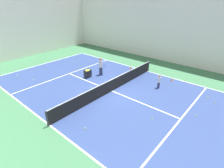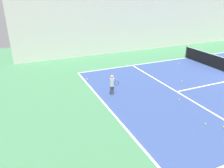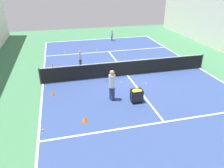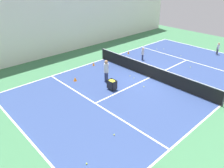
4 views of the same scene
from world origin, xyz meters
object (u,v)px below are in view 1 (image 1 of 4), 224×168
Objects in this scene: tennis_net at (112,85)px; training_cone_1 at (101,65)px; child_midcourt at (159,80)px; coach_at_net at (101,65)px; ball_cart at (88,72)px; training_cone_0 at (130,68)px.

training_cone_1 is at bearing 52.75° from tennis_net.
coach_at_net is at bearing -10.94° from child_midcourt.
ball_cart reaches higher than training_cone_1.
tennis_net is 3.50m from coach_at_net.
training_cone_0 is 3.25m from training_cone_1.
coach_at_net is at bearing 58.36° from tennis_net.
training_cone_1 is (2.90, 1.13, -0.35)m from ball_cart.
training_cone_1 is at bearing 21.26° from ball_cart.
training_cone_0 is (3.11, -1.26, -0.83)m from coach_at_net.
ball_cart is (0.61, 3.50, -0.03)m from tennis_net.
tennis_net is 3.84m from child_midcourt.
child_midcourt reaches higher than ball_cart.
child_midcourt is (1.06, -5.49, -0.31)m from coach_at_net.
ball_cart reaches higher than training_cone_0.
tennis_net is at bearing -99.98° from ball_cart.
ball_cart is at bearing -1.30° from child_midcourt.
child_midcourt is 4.73m from training_cone_0.
tennis_net reaches higher than training_cone_0.
training_cone_1 is (-1.42, 2.93, 0.01)m from training_cone_0.
coach_at_net reaches higher than ball_cart.
child_midcourt is 3.77× the size of training_cone_1.
coach_at_net is at bearing 157.97° from training_cone_0.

